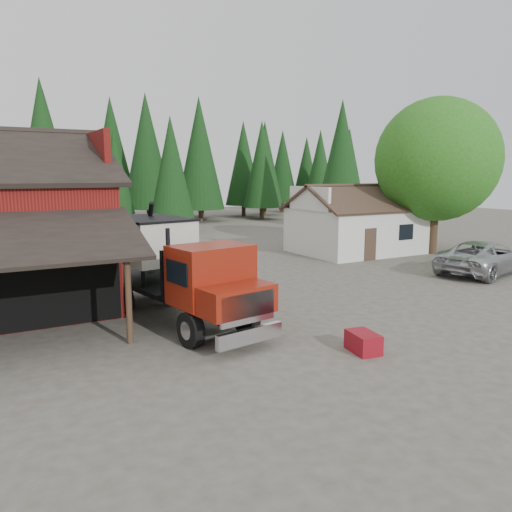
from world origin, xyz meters
TOP-DOWN VIEW (x-y plane):
  - ground at (0.00, 0.00)m, footprint 120.00×120.00m
  - farmhouse at (13.00, 13.00)m, footprint 8.60×6.42m
  - deciduous_tree at (17.01, 9.97)m, footprint 8.00×8.00m
  - conifer_backdrop at (0.00, 42.00)m, footprint 76.00×16.00m
  - near_pine_b at (6.00, 30.00)m, footprint 3.96×3.96m
  - near_pine_c at (22.00, 26.00)m, footprint 4.84×4.84m
  - near_pine_d at (-4.00, 34.00)m, footprint 5.28×5.28m
  - feed_truck at (-3.50, 4.03)m, footprint 3.94×9.63m
  - silver_car at (14.00, 3.87)m, footprint 6.86×4.24m
  - equip_box at (0.29, -2.12)m, footprint 0.87×1.20m

SIDE VIEW (x-z plane):
  - ground at x=0.00m, z-range 0.00..0.00m
  - conifer_backdrop at x=0.00m, z-range -8.00..8.00m
  - equip_box at x=0.29m, z-range 0.00..0.60m
  - silver_car at x=14.00m, z-range 0.00..1.77m
  - farmhouse at x=13.00m, z-range -0.66..3.99m
  - feed_truck at x=-3.50m, z-range -0.14..4.08m
  - near_pine_b at x=6.00m, z-range 0.69..11.09m
  - deciduous_tree at x=17.01m, z-range 0.81..11.01m
  - near_pine_c at x=22.00m, z-range 0.69..13.09m
  - near_pine_d at x=-4.00m, z-range 0.69..14.09m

